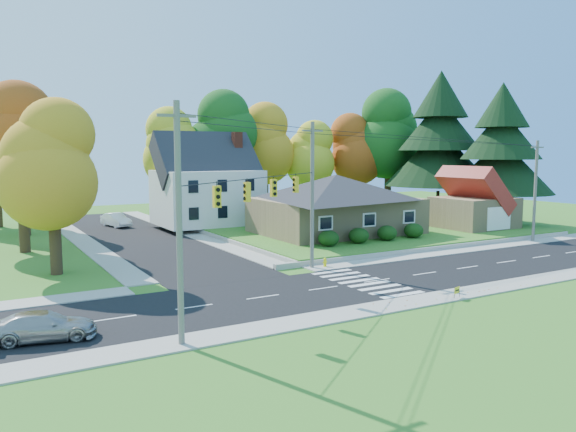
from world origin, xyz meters
The scene contains 26 objects.
ground centered at (0.00, 0.00, 0.00)m, with size 120.00×120.00×0.00m, color #3D7923.
road_main centered at (0.00, 0.00, 0.01)m, with size 90.00×8.00×0.02m, color black.
road_cross centered at (-8.00, 26.00, 0.01)m, with size 8.00×44.00×0.02m, color black.
sidewalk_north centered at (0.00, 5.00, 0.04)m, with size 90.00×2.00×0.08m, color #9C9A90.
sidewalk_south centered at (0.00, -5.00, 0.04)m, with size 90.00×2.00×0.08m, color #9C9A90.
lawn centered at (13.00, 21.00, 0.25)m, with size 30.00×30.00×0.50m, color #3D7923.
ranch_house centered at (8.00, 16.00, 3.27)m, with size 14.60×10.60×5.40m.
colonial_house centered at (0.04, 28.00, 4.58)m, with size 10.40×8.40×9.60m.
garage centered at (22.00, 11.99, 2.84)m, with size 7.30×6.30×4.60m.
hedge_row centered at (7.50, 9.80, 1.14)m, with size 10.70×1.70×1.27m.
traffic_infrastructure centered at (-0.15, 1.35, 5.15)m, with size 38.10×10.66×10.00m.
tree_lot_0 centered at (-2.00, 34.00, 8.31)m, with size 6.72×6.72×12.51m.
tree_lot_1 centered at (4.00, 33.00, 9.61)m, with size 7.84×7.84×14.60m.
tree_lot_2 centered at (10.00, 34.00, 8.96)m, with size 7.28×7.28×13.56m.
tree_lot_3 centered at (16.00, 33.00, 7.65)m, with size 6.16×6.16×11.47m.
tree_lot_4 centered at (22.00, 32.00, 8.31)m, with size 6.72×6.72×12.51m.
tree_lot_5 centered at (26.00, 30.00, 10.27)m, with size 8.40×8.40×15.64m.
conifer_east_a centered at (27.00, 22.00, 9.39)m, with size 12.80×12.80×16.96m.
conifer_east_b centered at (28.00, 14.00, 8.28)m, with size 11.20×11.20×14.84m.
tree_west_0 centered at (-17.00, 12.00, 7.15)m, with size 6.16×6.16×11.47m.
tree_west_1 centered at (-18.00, 22.00, 8.46)m, with size 7.28×7.28×13.56m.
tree_west_2 centered at (-17.00, 32.00, 7.81)m, with size 6.72×6.72×12.51m.
silver_sedan centered at (-19.36, -1.72, 0.64)m, with size 1.75×4.29×1.25m, color #9C9C9C.
white_car centered at (-8.05, 34.03, 0.75)m, with size 1.54×4.41×1.45m, color white.
fire_hydrant centered at (-0.55, 4.99, 0.33)m, with size 0.40×0.31×0.69m.
yard_sign centered at (0.98, -5.62, 0.47)m, with size 0.52×0.17×0.67m.
Camera 1 is at (-21.93, -26.87, 7.96)m, focal length 35.00 mm.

